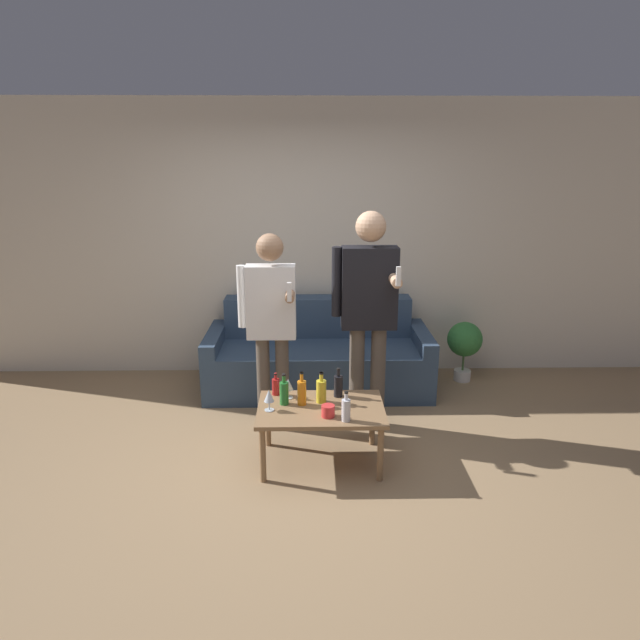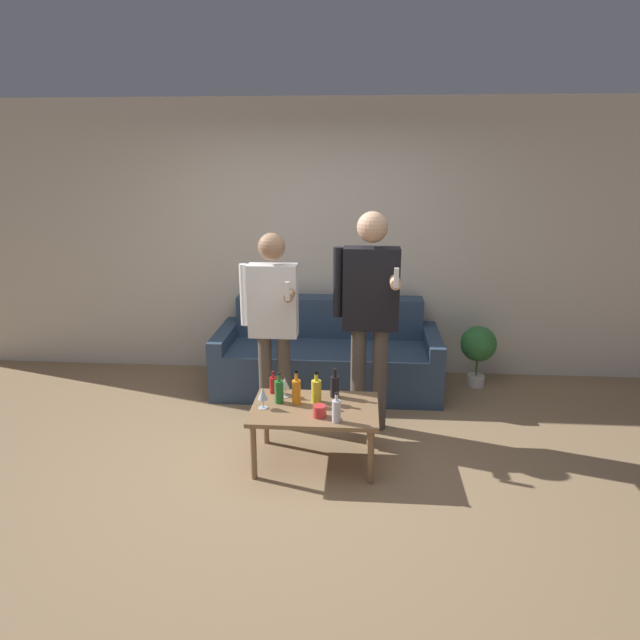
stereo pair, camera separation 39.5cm
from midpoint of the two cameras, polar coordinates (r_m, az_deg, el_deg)
The scene contains 16 objects.
ground_plane at distance 4.17m, azimuth -4.62°, elevation -15.25°, with size 16.00×16.00×0.00m, color #997A56.
wall_back at distance 5.71m, azimuth -3.69°, elevation 7.87°, with size 8.00×0.06×2.70m.
couch at distance 5.50m, azimuth -2.23°, elevation -3.74°, with size 2.10×0.88×0.83m.
coffee_table at distance 4.14m, azimuth -2.68°, elevation -9.38°, with size 0.91×0.61×0.44m.
bottle_orange at distance 4.15m, azimuth -6.36°, elevation -7.25°, with size 0.07×0.07×0.23m.
bottle_green at distance 4.26m, azimuth -0.84°, elevation -6.59°, with size 0.07×0.07×0.22m.
bottle_dark at distance 3.88m, azimuth -0.33°, elevation -8.98°, with size 0.06×0.06×0.21m.
bottle_yellow at distance 4.16m, azimuth -2.61°, elevation -7.10°, with size 0.07×0.07×0.23m.
bottle_red at distance 4.33m, azimuth -7.08°, elevation -6.62°, with size 0.06×0.06×0.17m.
bottle_clear at distance 4.13m, azimuth -4.67°, elevation -7.23°, with size 0.06×0.06×0.25m.
wine_glass_near at distance 4.06m, azimuth -7.94°, elevation -7.63°, with size 0.07×0.07×0.16m.
wine_glass_far at distance 4.25m, azimuth -5.88°, elevation -6.54°, with size 0.07×0.07×0.15m.
cup_on_table at distance 3.96m, azimuth -2.08°, elevation -9.14°, with size 0.09×0.09×0.08m.
person_standing_left at distance 4.52m, azimuth -7.45°, elevation 0.38°, with size 0.46×0.41×1.60m.
person_standing_right at distance 4.46m, azimuth 2.33°, elevation 1.61°, with size 0.51×0.45×1.77m.
potted_plant at distance 5.73m, azimuth 12.37°, elevation -2.17°, with size 0.34×0.34×0.60m.
Camera 1 is at (0.06, -3.56, 2.17)m, focal length 32.00 mm.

